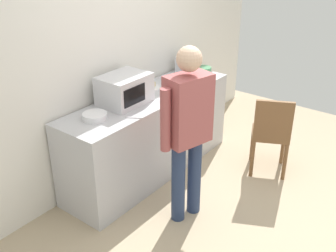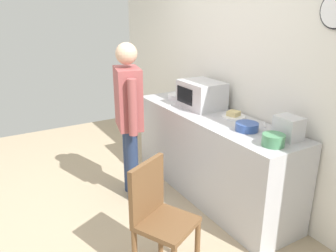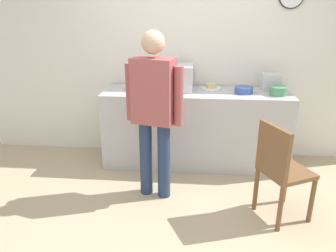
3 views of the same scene
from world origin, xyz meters
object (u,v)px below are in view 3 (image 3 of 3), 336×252
object	(u,v)px
wooden_chair	(280,168)
mixing_bowl	(244,90)
sandwich_plate	(211,87)
microwave	(172,77)
person_standing	(154,105)
salad_bowl	(134,87)
spoon_utensil	(151,96)
cereal_bowl	(278,91)
toaster	(271,82)
fork_utensil	(238,87)

from	to	relation	value
wooden_chair	mixing_bowl	bearing A→B (deg)	102.04
sandwich_plate	microwave	bearing A→B (deg)	-171.19
sandwich_plate	person_standing	world-z (taller)	person_standing
salad_bowl	spoon_utensil	xyz separation A→B (m)	(0.24, -0.27, -0.03)
cereal_bowl	wooden_chair	bearing A→B (deg)	-98.57
person_standing	cereal_bowl	bearing A→B (deg)	27.82
sandwich_plate	cereal_bowl	size ratio (longest dim) A/B	1.31
microwave	salad_bowl	distance (m)	0.47
toaster	fork_utensil	size ratio (longest dim) A/B	1.29
cereal_bowl	fork_utensil	distance (m)	0.53
cereal_bowl	wooden_chair	size ratio (longest dim) A/B	0.20
cereal_bowl	toaster	size ratio (longest dim) A/B	0.86
cereal_bowl	microwave	bearing A→B (deg)	172.90
wooden_chair	salad_bowl	bearing A→B (deg)	143.80
toaster	wooden_chair	distance (m)	1.35
salad_bowl	toaster	xyz separation A→B (m)	(1.64, 0.11, 0.07)
spoon_utensil	person_standing	bearing A→B (deg)	-78.89
fork_utensil	spoon_utensil	xyz separation A→B (m)	(-1.03, -0.49, 0.00)
microwave	cereal_bowl	size ratio (longest dim) A/B	2.64
sandwich_plate	mixing_bowl	distance (m)	0.41
cereal_bowl	spoon_utensil	size ratio (longest dim) A/B	1.11
toaster	sandwich_plate	bearing A→B (deg)	-179.92
microwave	mixing_bowl	world-z (taller)	microwave
toaster	person_standing	bearing A→B (deg)	-144.11
mixing_bowl	microwave	bearing A→B (deg)	174.00
wooden_chair	toaster	bearing A→B (deg)	85.14
mixing_bowl	wooden_chair	distance (m)	1.19
sandwich_plate	mixing_bowl	bearing A→B (deg)	-23.47
sandwich_plate	spoon_utensil	world-z (taller)	sandwich_plate
toaster	wooden_chair	xyz separation A→B (m)	(-0.11, -1.24, -0.51)
salad_bowl	cereal_bowl	distance (m)	1.69
mixing_bowl	person_standing	world-z (taller)	person_standing
salad_bowl	microwave	bearing A→B (deg)	5.02
microwave	person_standing	xyz separation A→B (m)	(-0.11, -0.86, -0.10)
cereal_bowl	person_standing	bearing A→B (deg)	-152.18
mixing_bowl	sandwich_plate	bearing A→B (deg)	156.53
person_standing	microwave	bearing A→B (deg)	82.92
sandwich_plate	fork_utensil	xyz separation A→B (m)	(0.34, 0.10, -0.02)
mixing_bowl	fork_utensil	distance (m)	0.27
fork_utensil	sandwich_plate	bearing A→B (deg)	-163.97
microwave	cereal_bowl	distance (m)	1.24
microwave	wooden_chair	size ratio (longest dim) A/B	0.53
microwave	spoon_utensil	xyz separation A→B (m)	(-0.21, -0.31, -0.15)
cereal_bowl	spoon_utensil	xyz separation A→B (m)	(-1.44, -0.16, -0.05)
salad_bowl	cereal_bowl	size ratio (longest dim) A/B	1.22
wooden_chair	spoon_utensil	bearing A→B (deg)	146.67
spoon_utensil	wooden_chair	bearing A→B (deg)	-33.33
spoon_utensil	wooden_chair	world-z (taller)	spoon_utensil
salad_bowl	spoon_utensil	bearing A→B (deg)	-48.39
microwave	spoon_utensil	distance (m)	0.41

